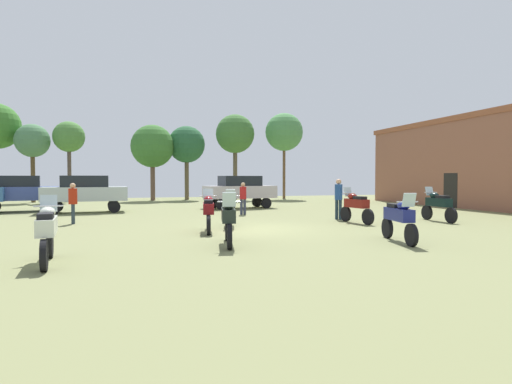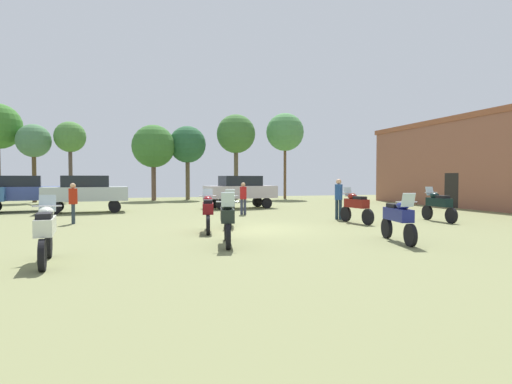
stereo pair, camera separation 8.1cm
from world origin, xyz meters
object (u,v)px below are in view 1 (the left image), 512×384
at_px(motorcycle_7, 230,208).
at_px(tree_2, 235,134).
at_px(person_1, 243,196).
at_px(tree_6, 187,145).
at_px(tree_4, 152,147).
at_px(motorcycle_1, 356,206).
at_px(tree_1, 69,138).
at_px(tree_8, 32,141).
at_px(tree_7, 284,132).
at_px(car_3, 240,189).
at_px(person_3, 339,196).
at_px(motorcycle_4, 228,219).
at_px(car_1, 85,191).
at_px(motorcycle_3, 438,205).
at_px(car_4, 16,191).
at_px(person_2, 73,200).
at_px(motorcycle_6, 47,231).
at_px(motorcycle_5, 399,218).
at_px(motorcycle_2, 208,211).

distance_m(motorcycle_7, tree_2, 21.06).
height_order(person_1, tree_6, tree_6).
bearing_deg(motorcycle_7, tree_4, -71.58).
bearing_deg(motorcycle_1, motorcycle_7, 168.79).
distance_m(tree_1, tree_8, 2.58).
bearing_deg(tree_7, car_3, -122.43).
bearing_deg(person_3, tree_6, 150.58).
xyz_separation_m(motorcycle_4, car_3, (3.62, 13.59, 0.43)).
height_order(car_1, car_3, same).
relative_size(motorcycle_1, tree_1, 0.34).
xyz_separation_m(motorcycle_4, tree_7, (10.24, 24.01, 5.22)).
xyz_separation_m(motorcycle_3, motorcycle_7, (-9.01, 0.69, -0.02)).
xyz_separation_m(motorcycle_3, car_4, (-18.96, 10.76, 0.44)).
distance_m(person_2, tree_7, 23.42).
bearing_deg(car_1, person_2, 177.37).
distance_m(motorcycle_1, person_2, 11.63).
bearing_deg(motorcycle_6, person_2, 87.82).
bearing_deg(motorcycle_6, tree_6, 70.58).
relative_size(tree_6, tree_8, 1.06).
xyz_separation_m(motorcycle_1, tree_2, (-0.49, 20.23, 4.95)).
bearing_deg(person_3, tree_4, 158.90).
distance_m(motorcycle_4, motorcycle_5, 4.98).
bearing_deg(car_1, car_3, -89.30).
bearing_deg(person_3, tree_2, 138.28).
bearing_deg(person_1, motorcycle_4, 80.51).
xyz_separation_m(car_4, person_3, (15.22, -8.82, -0.09)).
bearing_deg(motorcycle_1, tree_8, 122.12).
relative_size(motorcycle_4, car_1, 0.51).
relative_size(motorcycle_7, person_2, 1.23).
height_order(person_2, tree_7, tree_7).
relative_size(car_4, tree_2, 0.61).
bearing_deg(tree_8, tree_2, 1.97).
height_order(motorcycle_4, tree_6, tree_6).
distance_m(motorcycle_7, tree_1, 21.69).
distance_m(motorcycle_7, tree_4, 20.26).
bearing_deg(person_1, tree_1, -47.80).
distance_m(motorcycle_7, tree_8, 22.67).
relative_size(motorcycle_3, tree_8, 0.37).
bearing_deg(tree_6, motorcycle_6, -102.84).
bearing_deg(tree_6, person_3, -76.20).
relative_size(motorcycle_2, person_3, 1.19).
height_order(motorcycle_2, motorcycle_4, motorcycle_4).
xyz_separation_m(motorcycle_2, car_3, (3.70, 10.68, 0.44)).
relative_size(person_1, person_3, 0.90).
bearing_deg(motorcycle_2, motorcycle_4, -79.79).
bearing_deg(tree_8, person_3, -47.82).
bearing_deg(person_2, motorcycle_2, 43.35).
xyz_separation_m(motorcycle_4, tree_8, (-10.13, 23.73, 3.90)).
bearing_deg(tree_2, car_4, -146.29).
bearing_deg(motorcycle_2, person_2, 149.07).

